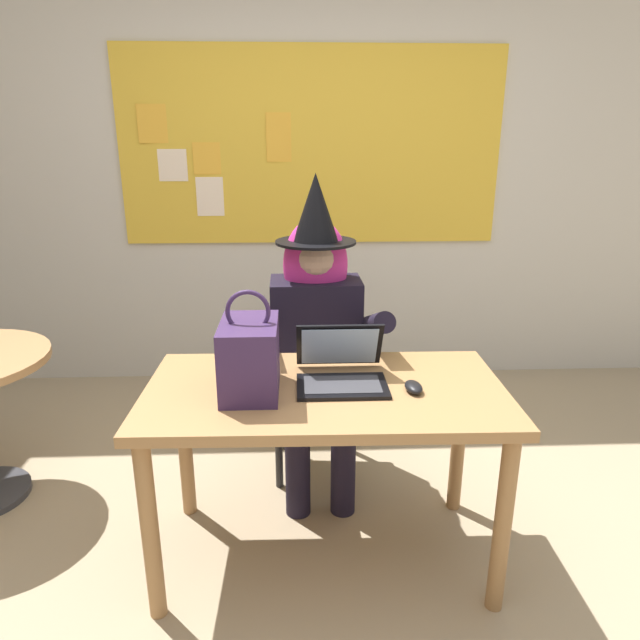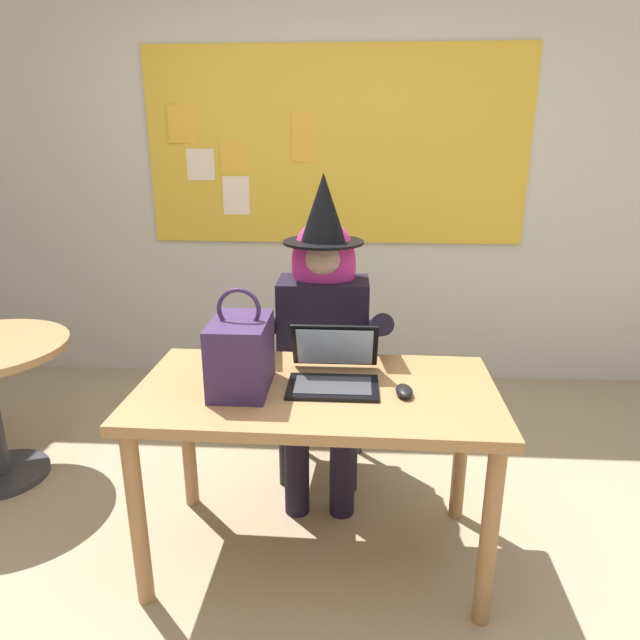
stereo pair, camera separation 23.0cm
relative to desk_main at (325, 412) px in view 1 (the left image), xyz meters
The scene contains 8 objects.
ground_plane 0.65m from the desk_main, 87.30° to the right, with size 24.00×24.00×0.00m, color tan.
wall_back_bulletin 2.01m from the desk_main, 89.77° to the left, with size 5.21×2.06×2.75m.
desk_main is the anchor object (origin of this frame).
chair_at_desk 0.72m from the desk_main, 90.26° to the left, with size 0.45×0.45×0.91m.
person_costumed 0.61m from the desk_main, 90.87° to the left, with size 0.60×0.65×1.46m.
laptop 0.17m from the desk_main, 38.78° to the left, with size 0.33×0.32×0.21m.
computer_mouse 0.34m from the desk_main, ahead, with size 0.06×0.10×0.03m, color black.
handbag 0.36m from the desk_main, behind, with size 0.20×0.30×0.38m.
Camera 1 is at (-0.11, -1.73, 1.60)m, focal length 31.61 mm.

